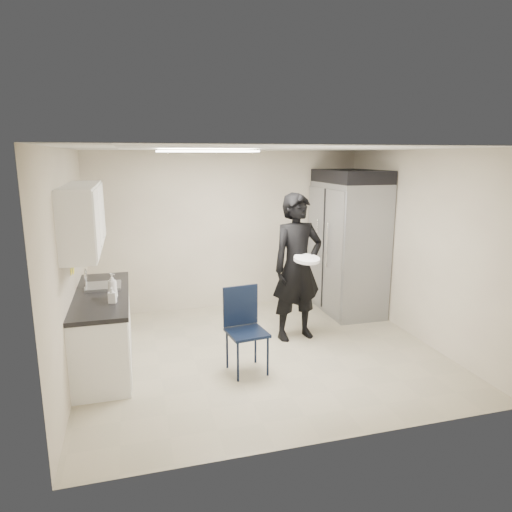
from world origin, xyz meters
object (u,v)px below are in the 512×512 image
object	(u,v)px
lower_counter	(104,331)
folding_chair	(247,333)
commercial_fridge	(348,248)
man_tuxedo	(297,267)

from	to	relation	value
lower_counter	folding_chair	bearing A→B (deg)	-22.49
commercial_fridge	man_tuxedo	world-z (taller)	commercial_fridge
commercial_fridge	man_tuxedo	size ratio (longest dim) A/B	1.03
lower_counter	man_tuxedo	bearing A→B (deg)	3.77
lower_counter	commercial_fridge	distance (m)	3.98
lower_counter	folding_chair	world-z (taller)	folding_chair
lower_counter	folding_chair	distance (m)	1.77
commercial_fridge	folding_chair	bearing A→B (deg)	-140.78
lower_counter	commercial_fridge	xyz separation A→B (m)	(3.78, 1.07, 0.62)
lower_counter	folding_chair	xyz separation A→B (m)	(1.63, -0.68, 0.06)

